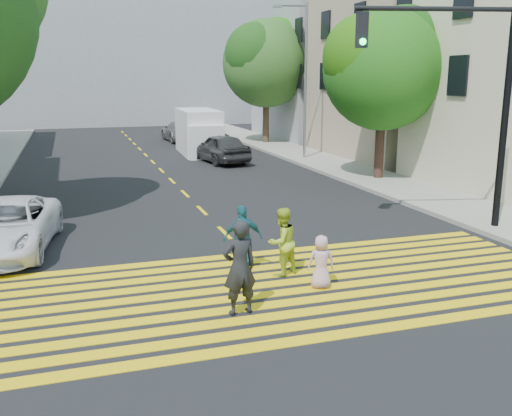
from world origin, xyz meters
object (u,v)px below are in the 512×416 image
dark_car_near (221,148)px  pedestrian_woman (282,242)px  dark_car_parked (211,136)px  traffic_signal (466,81)px  pedestrian_extra (243,238)px  silver_car (180,131)px  pedestrian_child (321,262)px  tree_right_far (267,59)px  white_van (199,133)px  tree_right_near (385,63)px  pedestrian_man (240,267)px  white_sedan (5,227)px

dark_car_near → pedestrian_woman: bearing=71.1°
dark_car_parked → traffic_signal: bearing=-94.7°
pedestrian_extra → silver_car: bearing=-92.7°
traffic_signal → dark_car_parked: bearing=108.1°
pedestrian_child → dark_car_parked: (3.99, 26.51, 0.02)m
tree_right_far → traffic_signal: (-2.06, -23.07, -1.30)m
white_van → tree_right_near: bearing=-60.4°
pedestrian_man → pedestrian_child: (2.05, 0.77, -0.35)m
pedestrian_child → white_sedan: (-6.70, 4.92, 0.09)m
pedestrian_extra → silver_car: size_ratio=0.31×
pedestrian_man → silver_car: pedestrian_man is taller
tree_right_far → dark_car_near: bearing=-124.5°
pedestrian_child → white_van: (2.27, 22.35, 0.64)m
pedestrian_extra → pedestrian_woman: bearing=147.3°
white_sedan → dark_car_near: size_ratio=1.07×
pedestrian_woman → pedestrian_child: pedestrian_woman is taller
pedestrian_woman → dark_car_near: 17.90m
pedestrian_woman → white_sedan: (-6.19, 3.88, -0.12)m
tree_right_far → white_sedan: bearing=-124.3°
pedestrian_child → traffic_signal: (5.69, 3.06, 3.75)m
pedestrian_man → dark_car_near: pedestrian_man is taller
dark_car_near → silver_car: 10.86m
silver_car → pedestrian_child: bearing=83.5°
tree_right_near → dark_car_parked: size_ratio=2.02×
tree_right_near → pedestrian_man: size_ratio=3.99×
pedestrian_child → dark_car_parked: 26.81m
dark_car_near → traffic_signal: traffic_signal is taller
pedestrian_child → pedestrian_extra: pedestrian_extra is taller
tree_right_near → dark_car_near: tree_right_near is taller
pedestrian_extra → pedestrian_child: bearing=132.6°
tree_right_far → pedestrian_woman: 26.85m
pedestrian_extra → traffic_signal: (6.95, 1.43, 3.55)m
tree_right_near → white_van: (-5.62, 11.10, -3.80)m
pedestrian_man → pedestrian_extra: 2.53m
dark_car_near → silver_car: size_ratio=0.91×
dark_car_near → dark_car_parked: dark_car_near is taller
tree_right_near → pedestrian_extra: size_ratio=4.74×
silver_car → dark_car_near: bearing=89.1°
tree_right_near → pedestrian_child: 14.44m
white_van → pedestrian_woman: bearing=-94.6°
white_van → traffic_signal: 19.83m
silver_car → tree_right_near: bearing=104.8°
pedestrian_child → dark_car_near: (2.62, 18.67, 0.18)m
tree_right_far → silver_car: size_ratio=1.67×
pedestrian_extra → white_van: (3.53, 20.72, 0.44)m
pedestrian_man → white_van: bearing=-108.7°
tree_right_far → pedestrian_man: (-9.80, -26.90, -4.70)m
pedestrian_man → white_sedan: (-4.65, 5.70, -0.26)m
white_sedan → silver_car: bearing=77.5°
white_sedan → silver_car: silver_car is taller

